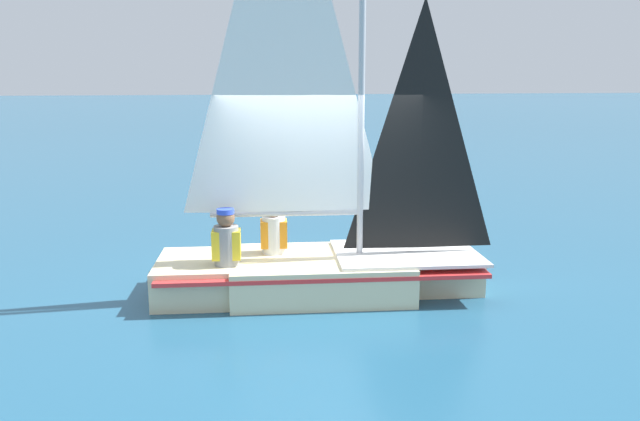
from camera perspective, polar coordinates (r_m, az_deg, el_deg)
name	(u,v)px	position (r m, az deg, el deg)	size (l,w,h in m)	color
ground_plane	(320,292)	(8.10, 0.00, -7.45)	(260.00, 260.00, 0.00)	#235675
sailboat_main	(318,235)	(7.88, -0.20, -2.22)	(4.23, 2.09, 5.80)	beige
sailor_helm	(274,241)	(8.12, -4.24, -2.78)	(0.38, 0.34, 1.16)	black
sailor_crew	(227,252)	(7.65, -8.53, -3.78)	(0.38, 0.34, 1.16)	black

